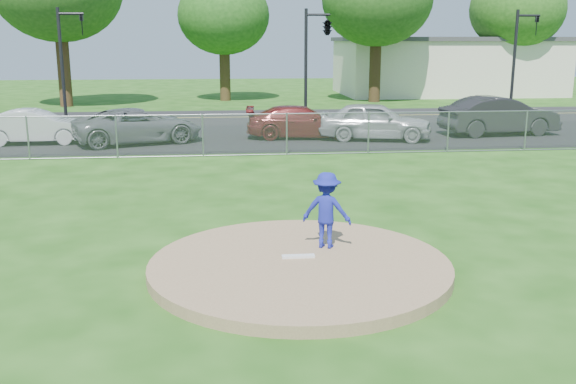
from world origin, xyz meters
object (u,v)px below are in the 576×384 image
object	(u,v)px
traffic_cone	(124,134)
parked_car_charcoal	(499,116)
tree_center	(223,3)
traffic_signal_right	(519,54)
parked_car_pearl	(375,121)
traffic_signal_center	(325,29)
parked_car_white	(36,127)
traffic_signal_left	(66,55)
parked_car_darkred	(301,122)
commercial_building	(446,66)
parked_car_gray	(138,126)
pitcher	(327,210)

from	to	relation	value
traffic_cone	parked_car_charcoal	distance (m)	16.05
tree_center	traffic_signal_right	bearing A→B (deg)	-38.22
traffic_cone	parked_car_pearl	distance (m)	10.27
traffic_signal_right	parked_car_charcoal	size ratio (longest dim) A/B	1.11
traffic_signal_center	parked_car_white	size ratio (longest dim) A/B	1.34
tree_center	traffic_signal_left	xyz separation A→B (m)	(-7.76, -12.00, -3.11)
parked_car_white	parked_car_darkred	world-z (taller)	parked_car_white
parked_car_white	parked_car_pearl	world-z (taller)	parked_car_pearl
parked_car_charcoal	commercial_building	bearing A→B (deg)	-19.76
commercial_building	traffic_signal_center	bearing A→B (deg)	-126.94
traffic_signal_center	traffic_cone	size ratio (longest dim) A/B	7.14
commercial_building	parked_car_pearl	distance (m)	25.32
commercial_building	tree_center	distance (m)	17.99
traffic_signal_center	parked_car_darkred	bearing A→B (deg)	-108.06
traffic_cone	parked_car_gray	world-z (taller)	parked_car_gray
parked_car_pearl	pitcher	bearing A→B (deg)	176.55
tree_center	parked_car_darkred	xyz separation A→B (m)	(3.05, -17.90, -5.78)
traffic_signal_right	parked_car_darkred	xyz separation A→B (m)	(-12.19, -5.90, -2.68)
traffic_signal_left	parked_car_gray	world-z (taller)	traffic_signal_left
traffic_signal_left	parked_car_pearl	size ratio (longest dim) A/B	1.21
traffic_signal_left	traffic_signal_center	world-z (taller)	same
traffic_signal_right	tree_center	bearing A→B (deg)	141.78
parked_car_gray	traffic_cone	bearing A→B (deg)	72.05
pitcher	tree_center	bearing A→B (deg)	-65.38
traffic_signal_left	parked_car_white	xyz separation A→B (m)	(0.04, -6.35, -2.67)
traffic_signal_center	parked_car_gray	distance (m)	11.58
pitcher	parked_car_darkred	world-z (taller)	pitcher
traffic_signal_left	pitcher	bearing A→B (deg)	-66.21
traffic_signal_right	pitcher	size ratio (longest dim) A/B	3.86
tree_center	pitcher	size ratio (longest dim) A/B	6.78
traffic_signal_center	parked_car_charcoal	xyz separation A→B (m)	(6.82, -5.87, -3.77)
traffic_signal_left	traffic_signal_center	bearing A→B (deg)	-0.00
traffic_cone	parked_car_white	distance (m)	3.51
pitcher	parked_car_pearl	distance (m)	15.13
pitcher	parked_car_charcoal	xyz separation A→B (m)	(10.18, 15.37, -0.08)
traffic_signal_left	tree_center	bearing A→B (deg)	57.10
tree_center	parked_car_pearl	world-z (taller)	tree_center
parked_car_gray	parked_car_darkred	world-z (taller)	parked_car_gray
traffic_signal_center	parked_car_darkred	xyz separation A→B (m)	(-1.92, -5.90, -3.92)
traffic_signal_left	parked_car_charcoal	size ratio (longest dim) A/B	1.11
traffic_signal_left	traffic_signal_right	world-z (taller)	same
parked_car_white	parked_car_gray	bearing A→B (deg)	-96.75
pitcher	parked_car_white	world-z (taller)	pitcher
traffic_signal_left	pitcher	xyz separation A→B (m)	(9.37, -21.24, -2.44)
pitcher	traffic_signal_center	bearing A→B (deg)	-77.14
commercial_building	pitcher	bearing A→B (deg)	-112.46
parked_car_white	parked_car_charcoal	size ratio (longest dim) A/B	0.82
tree_center	parked_car_white	world-z (taller)	tree_center
traffic_signal_center	parked_car_white	xyz separation A→B (m)	(-12.69, -6.35, -3.92)
traffic_signal_center	parked_car_gray	bearing A→B (deg)	-142.45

